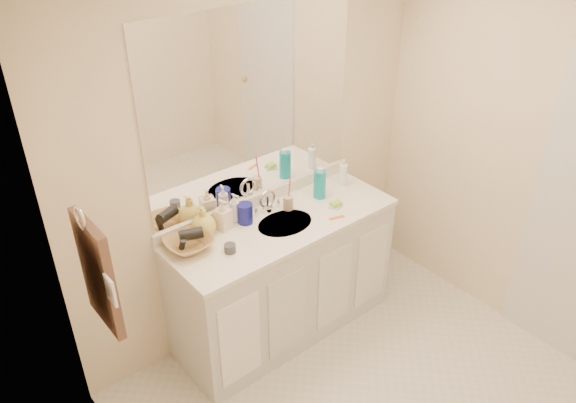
% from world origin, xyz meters
% --- Properties ---
extents(wall_back, '(2.60, 0.02, 2.40)m').
position_xyz_m(wall_back, '(0.00, 1.30, 1.20)').
color(wall_back, beige).
rests_on(wall_back, floor).
extents(wall_left, '(0.02, 2.60, 2.40)m').
position_xyz_m(wall_left, '(-1.30, 0.00, 1.20)').
color(wall_left, beige).
rests_on(wall_left, floor).
extents(wall_right, '(0.02, 2.60, 2.40)m').
position_xyz_m(wall_right, '(1.30, 0.00, 1.20)').
color(wall_right, beige).
rests_on(wall_right, floor).
extents(vanity_cabinet, '(1.50, 0.55, 0.85)m').
position_xyz_m(vanity_cabinet, '(0.00, 1.02, 0.42)').
color(vanity_cabinet, silver).
rests_on(vanity_cabinet, floor).
extents(countertop, '(1.52, 0.57, 0.03)m').
position_xyz_m(countertop, '(0.00, 1.02, 0.86)').
color(countertop, white).
rests_on(countertop, vanity_cabinet).
extents(backsplash, '(1.52, 0.03, 0.08)m').
position_xyz_m(backsplash, '(0.00, 1.29, 0.92)').
color(backsplash, silver).
rests_on(backsplash, countertop).
extents(sink_basin, '(0.37, 0.37, 0.02)m').
position_xyz_m(sink_basin, '(0.00, 1.00, 0.87)').
color(sink_basin, beige).
rests_on(sink_basin, countertop).
extents(faucet, '(0.02, 0.02, 0.11)m').
position_xyz_m(faucet, '(0.00, 1.18, 0.94)').
color(faucet, silver).
rests_on(faucet, countertop).
extents(mirror, '(1.48, 0.01, 1.20)m').
position_xyz_m(mirror, '(0.00, 1.29, 1.56)').
color(mirror, white).
rests_on(mirror, wall_back).
extents(blue_mug, '(0.10, 0.10, 0.13)m').
position_xyz_m(blue_mug, '(-0.18, 1.17, 0.95)').
color(blue_mug, navy).
rests_on(blue_mug, countertop).
extents(tan_cup, '(0.08, 0.08, 0.09)m').
position_xyz_m(tan_cup, '(0.12, 1.12, 0.93)').
color(tan_cup, '#C7AA8C').
rests_on(tan_cup, countertop).
extents(toothbrush, '(0.02, 0.04, 0.20)m').
position_xyz_m(toothbrush, '(0.13, 1.12, 1.03)').
color(toothbrush, '#E33B69').
rests_on(toothbrush, tan_cup).
extents(mouthwash_bottle, '(0.11, 0.11, 0.20)m').
position_xyz_m(mouthwash_bottle, '(0.38, 1.11, 0.98)').
color(mouthwash_bottle, '#0E91A8').
rests_on(mouthwash_bottle, countertop).
extents(clear_pump_bottle, '(0.08, 0.08, 0.15)m').
position_xyz_m(clear_pump_bottle, '(0.62, 1.13, 0.96)').
color(clear_pump_bottle, white).
rests_on(clear_pump_bottle, countertop).
extents(soap_dish, '(0.11, 0.10, 0.01)m').
position_xyz_m(soap_dish, '(0.38, 0.94, 0.89)').
color(soap_dish, silver).
rests_on(soap_dish, countertop).
extents(green_soap, '(0.07, 0.06, 0.02)m').
position_xyz_m(green_soap, '(0.38, 0.94, 0.90)').
color(green_soap, '#93D433').
rests_on(green_soap, soap_dish).
extents(orange_comb, '(0.11, 0.05, 0.00)m').
position_xyz_m(orange_comb, '(0.29, 0.84, 0.88)').
color(orange_comb, orange).
rests_on(orange_comb, countertop).
extents(dark_jar, '(0.09, 0.09, 0.05)m').
position_xyz_m(dark_jar, '(-0.43, 0.97, 0.90)').
color(dark_jar, '#383940').
rests_on(dark_jar, countertop).
extents(soap_bottle_white, '(0.09, 0.09, 0.19)m').
position_xyz_m(soap_bottle_white, '(-0.22, 1.23, 0.97)').
color(soap_bottle_white, white).
rests_on(soap_bottle_white, countertop).
extents(soap_bottle_cream, '(0.11, 0.11, 0.20)m').
position_xyz_m(soap_bottle_cream, '(-0.33, 1.20, 0.98)').
color(soap_bottle_cream, beige).
rests_on(soap_bottle_cream, countertop).
extents(soap_bottle_yellow, '(0.19, 0.19, 0.19)m').
position_xyz_m(soap_bottle_yellow, '(-0.46, 1.21, 0.98)').
color(soap_bottle_yellow, '#E0CD57').
rests_on(soap_bottle_yellow, countertop).
extents(wicker_basket, '(0.27, 0.27, 0.07)m').
position_xyz_m(wicker_basket, '(-0.60, 1.15, 0.91)').
color(wicker_basket, '#AA7E44').
rests_on(wicker_basket, countertop).
extents(hair_dryer, '(0.15, 0.11, 0.07)m').
position_xyz_m(hair_dryer, '(-0.58, 1.15, 0.97)').
color(hair_dryer, black).
rests_on(hair_dryer, wicker_basket).
extents(towel_ring, '(0.01, 0.11, 0.11)m').
position_xyz_m(towel_ring, '(-1.27, 0.77, 1.55)').
color(towel_ring, silver).
rests_on(towel_ring, wall_left).
extents(hand_towel, '(0.04, 0.32, 0.55)m').
position_xyz_m(hand_towel, '(-1.25, 0.77, 1.25)').
color(hand_towel, '#422C23').
rests_on(hand_towel, towel_ring).
extents(switch_plate, '(0.01, 0.08, 0.13)m').
position_xyz_m(switch_plate, '(-1.27, 0.57, 1.30)').
color(switch_plate, white).
rests_on(switch_plate, wall_left).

